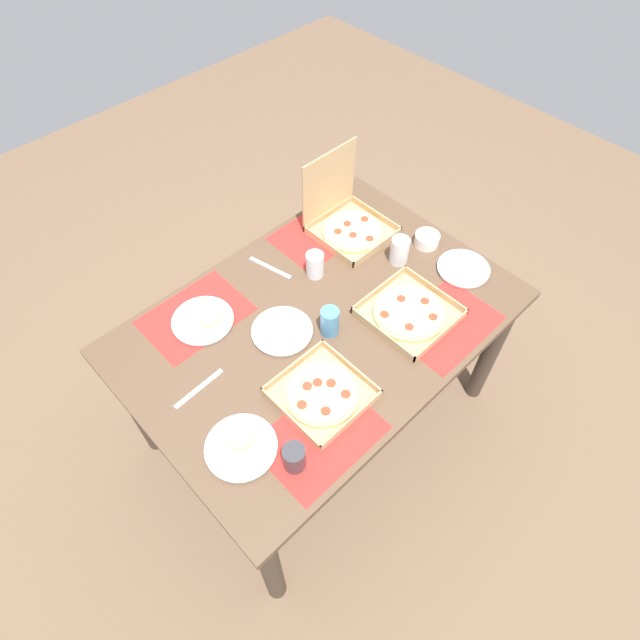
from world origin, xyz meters
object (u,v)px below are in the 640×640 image
object	(u,v)px
plate_near_left	(241,447)
plate_far_left	(282,331)
cup_red	(315,265)
plate_middle	(463,269)
cup_clear_right	(400,251)
condiment_bowl	(427,240)
plate_far_right	(204,321)
pizza_box_corner_right	(322,393)
cup_clear_left	(330,322)
pizza_box_edge_far	(347,221)
pizza_box_center	(409,313)
cup_spare	(294,458)

from	to	relation	value
plate_near_left	plate_far_left	xyz separation A→B (m)	(0.37, 0.23, -0.00)
cup_red	plate_middle	bearing A→B (deg)	-41.99
plate_middle	plate_far_left	xyz separation A→B (m)	(-0.69, 0.26, 0.00)
cup_clear_right	condiment_bowl	size ratio (longest dim) A/B	1.13
plate_near_left	cup_clear_right	size ratio (longest dim) A/B	1.97
plate_far_left	plate_far_right	xyz separation A→B (m)	(-0.17, 0.23, 0.00)
pizza_box_corner_right	cup_clear_left	distance (m)	0.26
pizza_box_edge_far	cup_red	distance (m)	0.27
plate_far_left	plate_far_right	bearing A→B (deg)	126.74
pizza_box_edge_far	condiment_bowl	world-z (taller)	pizza_box_edge_far
pizza_box_edge_far	plate_far_left	xyz separation A→B (m)	(-0.53, -0.21, -0.04)
pizza_box_center	cup_spare	xyz separation A→B (m)	(-0.66, -0.13, 0.03)
pizza_box_center	plate_far_right	distance (m)	0.72
plate_far_left	cup_spare	size ratio (longest dim) A/B	2.30
pizza_box_edge_far	cup_clear_right	bearing A→B (deg)	-86.14
plate_far_left	pizza_box_edge_far	bearing A→B (deg)	21.33
pizza_box_corner_right	pizza_box_edge_far	size ratio (longest dim) A/B	0.86
cup_spare	plate_far_right	bearing A→B (deg)	78.99
cup_clear_right	cup_spare	bearing A→B (deg)	-158.60
plate_far_right	cup_red	bearing A→B (deg)	-13.32
plate_middle	cup_clear_left	size ratio (longest dim) A/B	1.82
pizza_box_corner_right	cup_clear_left	world-z (taller)	cup_clear_left
plate_far_left	condiment_bowl	distance (m)	0.70
condiment_bowl	cup_spare	bearing A→B (deg)	-162.31
pizza_box_edge_far	plate_far_left	distance (m)	0.57
plate_far_left	plate_far_right	size ratio (longest dim) A/B	0.98
plate_near_left	cup_red	distance (m)	0.73
cup_clear_right	cup_red	xyz separation A→B (m)	(-0.28, 0.18, -0.00)
pizza_box_corner_right	plate_far_right	world-z (taller)	pizza_box_corner_right
cup_clear_left	cup_spare	size ratio (longest dim) A/B	1.18
cup_spare	plate_middle	bearing A→B (deg)	7.36
cup_clear_right	condiment_bowl	distance (m)	0.15
cup_spare	pizza_box_edge_far	bearing A→B (deg)	35.75
pizza_box_center	condiment_bowl	world-z (taller)	condiment_bowl
plate_middle	cup_red	bearing A→B (deg)	138.01
pizza_box_center	pizza_box_edge_far	xyz separation A→B (m)	(0.16, 0.46, 0.04)
plate_far_left	condiment_bowl	xyz separation A→B (m)	(0.70, -0.07, 0.02)
plate_near_left	pizza_box_corner_right	bearing A→B (deg)	-7.10
cup_clear_left	cup_clear_right	size ratio (longest dim) A/B	1.00
cup_spare	condiment_bowl	distance (m)	1.04
pizza_box_corner_right	plate_far_right	distance (m)	0.51
cup_clear_left	cup_red	size ratio (longest dim) A/B	1.08
plate_near_left	cup_clear_right	world-z (taller)	cup_clear_right
cup_spare	condiment_bowl	bearing A→B (deg)	17.69
pizza_box_corner_right	condiment_bowl	xyz separation A→B (m)	(0.77, 0.21, 0.01)
pizza_box_corner_right	cup_spare	world-z (taller)	cup_spare
pizza_box_edge_far	cup_clear_right	size ratio (longest dim) A/B	2.88
plate_far_left	cup_clear_left	distance (m)	0.17
plate_middle	condiment_bowl	bearing A→B (deg)	86.64
cup_clear_right	pizza_box_edge_far	bearing A→B (deg)	93.86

